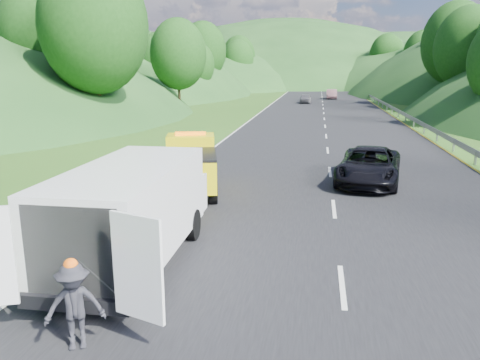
% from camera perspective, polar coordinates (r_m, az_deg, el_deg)
% --- Properties ---
extents(ground, '(320.00, 320.00, 0.00)m').
position_cam_1_polar(ground, '(12.99, -1.55, -8.06)').
color(ground, '#38661E').
rests_on(ground, ground).
extents(road_surface, '(14.00, 200.00, 0.02)m').
position_cam_1_polar(road_surface, '(52.08, 10.17, 8.02)').
color(road_surface, black).
rests_on(road_surface, ground).
extents(guardrail, '(0.06, 140.00, 1.52)m').
position_cam_1_polar(guardrail, '(65.03, 16.57, 8.72)').
color(guardrail, gray).
rests_on(guardrail, ground).
extents(tree_line_left, '(14.00, 140.00, 14.00)m').
position_cam_1_polar(tree_line_left, '(75.10, -7.26, 9.72)').
color(tree_line_left, '#1E4E17').
rests_on(tree_line_left, ground).
extents(tree_line_right, '(14.00, 140.00, 14.00)m').
position_cam_1_polar(tree_line_right, '(74.93, 25.66, 8.52)').
color(tree_line_right, '#1E4E17').
rests_on(tree_line_right, ground).
extents(hills_backdrop, '(201.00, 288.60, 44.00)m').
position_cam_1_polar(hills_backdrop, '(146.70, 11.20, 11.36)').
color(hills_backdrop, '#2D5B23').
rests_on(hills_backdrop, ground).
extents(tow_truck, '(3.08, 5.52, 2.24)m').
position_cam_1_polar(tow_truck, '(18.46, -6.06, 1.93)').
color(tow_truck, black).
rests_on(tow_truck, ground).
extents(white_van, '(3.88, 7.09, 2.51)m').
position_cam_1_polar(white_van, '(11.78, -12.90, -3.39)').
color(white_van, black).
rests_on(white_van, ground).
extents(woman, '(0.53, 0.68, 1.76)m').
position_cam_1_polar(woman, '(15.34, -15.01, -5.11)').
color(woman, silver).
rests_on(woman, ground).
extents(child, '(0.61, 0.58, 0.99)m').
position_cam_1_polar(child, '(13.40, -13.48, -7.75)').
color(child, '#C8C86B').
rests_on(child, ground).
extents(worker, '(1.17, 0.95, 1.57)m').
position_cam_1_polar(worker, '(9.13, -19.12, -18.79)').
color(worker, black).
rests_on(worker, ground).
extents(suitcase, '(0.39, 0.23, 0.60)m').
position_cam_1_polar(suitcase, '(15.34, -17.63, -4.10)').
color(suitcase, brown).
rests_on(suitcase, ground).
extents(passing_suv, '(3.33, 5.67, 1.48)m').
position_cam_1_polar(passing_suv, '(20.67, 15.33, -0.35)').
color(passing_suv, black).
rests_on(passing_suv, ground).
extents(dist_car_a, '(1.50, 3.74, 1.27)m').
position_cam_1_polar(dist_car_a, '(66.82, 7.98, 9.25)').
color(dist_car_a, '#49484D').
rests_on(dist_car_a, ground).
extents(dist_car_b, '(1.59, 4.56, 1.50)m').
position_cam_1_polar(dist_car_b, '(76.75, 11.08, 9.66)').
color(dist_car_b, brown).
rests_on(dist_car_b, ground).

